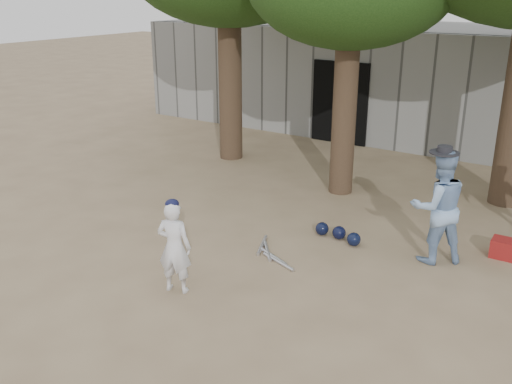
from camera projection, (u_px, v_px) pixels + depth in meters
The scene contains 7 objects.
ground at pixel (189, 259), 8.99m from camera, with size 70.00×70.00×0.00m, color #937C5E.
boy_player at pixel (174, 247), 7.85m from camera, with size 0.49×0.32×1.34m, color silver.
spectator_blue at pixel (438, 207), 8.68m from camera, with size 0.87×0.68×1.78m, color #8AABD5.
red_bag at pixel (505, 249), 9.01m from camera, with size 0.42×0.32×0.30m, color maroon.
back_building at pixel (416, 80), 16.58m from camera, with size 16.00×5.24×3.00m.
helmet_row at pixel (338, 233), 9.65m from camera, with size 0.87×0.34×0.23m.
bat_pile at pixel (270, 253), 9.13m from camera, with size 1.05×0.85×0.06m.
Camera 1 is at (5.35, -6.16, 4.06)m, focal length 40.00 mm.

